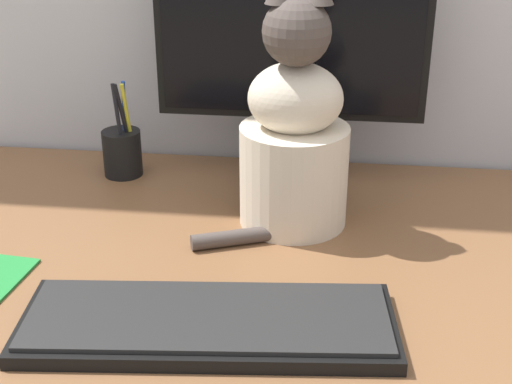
{
  "coord_description": "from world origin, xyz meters",
  "views": [
    {
      "loc": [
        0.09,
        -0.9,
        1.25
      ],
      "look_at": [
        -0.01,
        -0.06,
        0.86
      ],
      "focal_mm": 50.0,
      "sensor_mm": 36.0,
      "label": 1
    }
  ],
  "objects_px": {
    "monitor": "(291,44)",
    "cat": "(294,138)",
    "pen_cup": "(122,151)",
    "keyboard": "(208,322)"
  },
  "relations": [
    {
      "from": "monitor",
      "to": "cat",
      "type": "height_order",
      "value": "monitor"
    },
    {
      "from": "monitor",
      "to": "pen_cup",
      "type": "bearing_deg",
      "value": -178.51
    },
    {
      "from": "monitor",
      "to": "keyboard",
      "type": "relative_size",
      "value": 0.97
    },
    {
      "from": "monitor",
      "to": "keyboard",
      "type": "distance_m",
      "value": 0.51
    },
    {
      "from": "keyboard",
      "to": "pen_cup",
      "type": "bearing_deg",
      "value": 112.23
    },
    {
      "from": "keyboard",
      "to": "pen_cup",
      "type": "xyz_separation_m",
      "value": [
        -0.24,
        0.45,
        0.03
      ]
    },
    {
      "from": "monitor",
      "to": "cat",
      "type": "bearing_deg",
      "value": -83.1
    },
    {
      "from": "monitor",
      "to": "pen_cup",
      "type": "distance_m",
      "value": 0.35
    },
    {
      "from": "cat",
      "to": "pen_cup",
      "type": "xyz_separation_m",
      "value": [
        -0.31,
        0.15,
        -0.09
      ]
    },
    {
      "from": "pen_cup",
      "to": "keyboard",
      "type": "bearing_deg",
      "value": -62.11
    }
  ]
}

